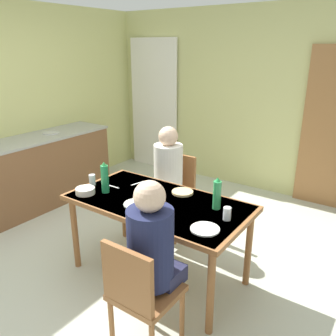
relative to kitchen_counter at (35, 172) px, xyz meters
The scene contains 21 objects.
ground_plane 1.94m from the kitchen_counter, 11.33° to the right, with size 6.78×6.78×0.00m, color beige.
wall_back 3.01m from the kitchen_counter, 50.35° to the left, with size 4.57×0.10×2.50m, color #C5C780.
wall_left 0.91m from the kitchen_counter, 139.63° to the left, with size 0.10×3.91×2.50m, color #C9CA7D.
door_wooden 3.81m from the kitchen_counter, 34.90° to the left, with size 0.80×0.05×2.00m, color #996639.
curtain_panel 2.24m from the kitchen_counter, 81.92° to the left, with size 0.90×0.03×2.10m, color white.
kitchen_counter is the anchor object (origin of this frame).
dining_table 2.22m from the kitchen_counter, ahead, with size 1.55×0.81×0.74m.
chair_near_diner 2.80m from the kitchen_counter, 21.89° to the right, with size 0.40×0.40×0.87m.
chair_far_diner 1.91m from the kitchen_counter, 14.30° to the left, with size 0.40×0.40×0.87m.
person_near_diner 2.78m from the kitchen_counter, 19.26° to the right, with size 0.30×0.37×0.77m.
person_far_diner 1.91m from the kitchen_counter, 10.27° to the left, with size 0.30×0.37×0.77m.
water_bottle_green_near 1.80m from the kitchen_counter, 13.63° to the right, with size 0.07×0.07×0.29m.
water_bottle_green_far 2.70m from the kitchen_counter, ahead, with size 0.07×0.07×0.27m.
serving_bowl_center 1.69m from the kitchen_counter, 18.90° to the right, with size 0.17×0.17×0.06m, color silver.
dinner_plate_near_left 2.81m from the kitchen_counter, 10.05° to the right, with size 0.21×0.21×0.01m, color white.
dinner_plate_near_right 2.16m from the kitchen_counter, 12.14° to the right, with size 0.22×0.22×0.01m, color white.
drinking_glass_by_near_diner 1.55m from the kitchen_counter, 13.70° to the right, with size 0.06×0.06×0.10m, color silver.
drinking_glass_by_far_diner 2.85m from the kitchen_counter, ahead, with size 0.06×0.06×0.10m, color silver.
bread_plate_sliced 2.29m from the kitchen_counter, ahead, with size 0.19×0.19×0.02m, color #DBB77A.
cutlery_knife_near 1.71m from the kitchen_counter, ahead, with size 0.15×0.02×0.00m, color silver.
cutlery_fork_near 1.82m from the kitchen_counter, ahead, with size 0.15×0.02×0.00m, color silver.
Camera 1 is at (1.93, -2.05, 1.98)m, focal length 36.95 mm.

